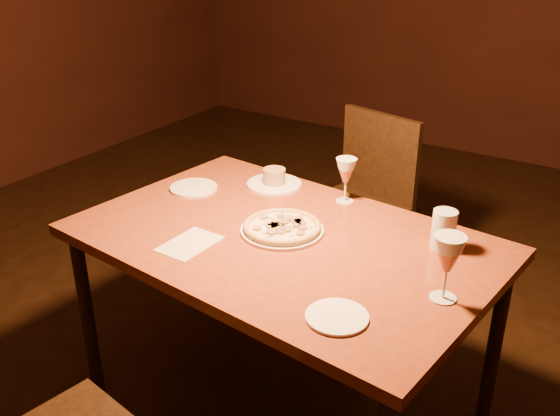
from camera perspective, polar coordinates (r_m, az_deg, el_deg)
The scene contains 10 objects.
dining_table at distance 2.20m, azimuth 0.28°, elevation -4.16°, with size 1.52×1.07×0.77m.
chair_far at distance 3.09m, azimuth 7.36°, elevation 0.88°, with size 0.54×0.54×0.93m.
pizza_plate at distance 2.19m, azimuth 0.19°, elevation -1.78°, with size 0.29×0.29×0.03m.
ramekin_saucer at distance 2.57m, azimuth -0.53°, elevation 2.57°, with size 0.23×0.23×0.07m.
wine_glass_far at distance 2.41m, azimuth 6.02°, elevation 2.52°, with size 0.08×0.08×0.18m, color #C06F50, non-canonical shape.
wine_glass_right at distance 1.84m, azimuth 14.98°, elevation -5.34°, with size 0.09×0.09×0.20m, color #C06F50, non-canonical shape.
water_tumbler at distance 2.13m, azimuth 14.74°, elevation -1.92°, with size 0.08×0.08×0.13m, color silver.
side_plate_left at distance 2.57m, azimuth -7.90°, elevation 1.84°, with size 0.19×0.19×0.01m, color white.
side_plate_near at distance 1.75m, azimuth 5.23°, elevation -9.88°, with size 0.18×0.18×0.01m, color white.
menu_card at distance 2.14m, azimuth -8.25°, elevation -3.24°, with size 0.14×0.21×0.00m, color beige.
Camera 1 is at (0.95, -1.48, 1.77)m, focal length 40.00 mm.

